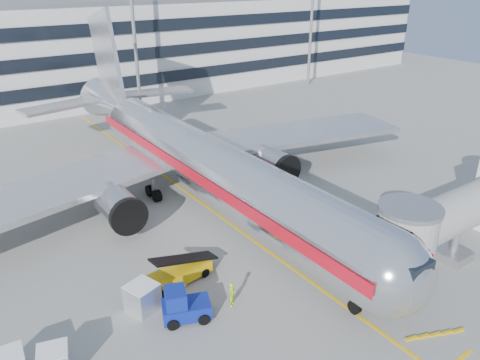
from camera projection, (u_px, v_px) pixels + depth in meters
ground at (274, 255)px, 35.22m from camera, size 180.00×180.00×0.00m
lead_in_line at (205, 205)px, 42.70m from camera, size 0.25×70.00×0.01m
main_jet at (194, 157)px, 42.26m from camera, size 50.95×48.70×16.06m
jet_bridge at (475, 207)px, 34.04m from camera, size 17.80×4.50×7.00m
terminal at (50, 51)px, 75.40m from camera, size 150.00×24.25×15.60m
light_mast_centre at (132, 9)px, 64.78m from camera, size 2.40×1.20×25.45m
light_mast_east at (313, 1)px, 82.60m from camera, size 2.40×1.20×25.45m
belt_loader at (177, 273)px, 31.90m from camera, size 5.15×2.33×2.42m
baggage_tug at (183, 306)px, 28.37m from camera, size 3.30×2.66×2.18m
cargo_container_front at (142, 297)px, 29.16m from camera, size 2.17×2.17×1.83m
ramp_worker at (232, 294)px, 29.61m from camera, size 0.72×0.66×1.65m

